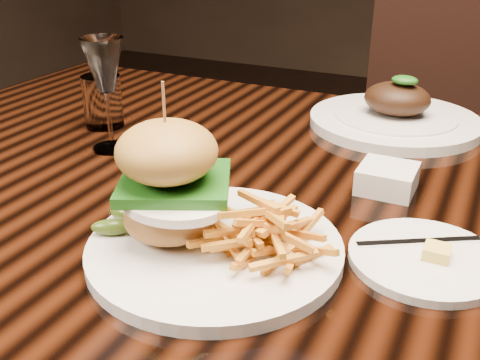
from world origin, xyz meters
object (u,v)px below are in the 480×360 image
at_px(burger_plate, 207,214).
at_px(dining_table, 326,237).
at_px(far_dish, 395,116).
at_px(wine_glass, 104,69).
at_px(chair_far, 442,136).

bearing_deg(burger_plate, dining_table, 58.12).
height_order(dining_table, far_dish, far_dish).
relative_size(dining_table, far_dish, 5.30).
relative_size(burger_plate, far_dish, 0.94).
distance_m(wine_glass, chair_far, 1.05).
xyz_separation_m(burger_plate, chair_far, (0.13, 1.11, -0.26)).
bearing_deg(wine_glass, burger_plate, -35.56).
height_order(dining_table, wine_glass, wine_glass).
xyz_separation_m(wine_glass, far_dish, (0.39, 0.31, -0.11)).
distance_m(dining_table, chair_far, 0.90).
bearing_deg(far_dish, dining_table, -94.76).
xyz_separation_m(burger_plate, far_dish, (0.10, 0.52, -0.03)).
relative_size(burger_plate, wine_glass, 1.59).
height_order(dining_table, chair_far, chair_far).
xyz_separation_m(burger_plate, wine_glass, (-0.29, 0.21, 0.08)).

